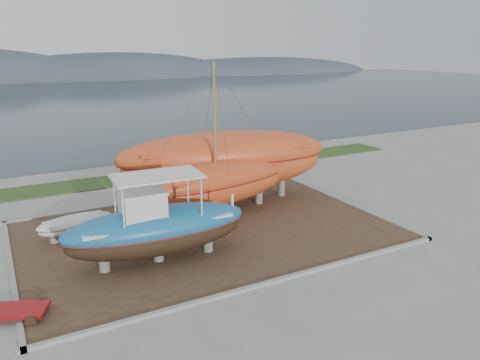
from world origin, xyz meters
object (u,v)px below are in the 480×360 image
orange_sailboat (222,141)px  orange_bare_hull (225,168)px  white_dinghy (76,227)px  blue_caique (157,219)px  red_trailer (21,313)px

orange_sailboat → orange_bare_hull: size_ratio=0.74×
orange_sailboat → orange_bare_hull: (1.05, 1.79, -2.07)m
orange_sailboat → white_dinghy: bearing=166.1°
white_dinghy → orange_bare_hull: bearing=0.9°
white_dinghy → orange_sailboat: bearing=-10.8°
blue_caique → white_dinghy: bearing=124.6°
orange_sailboat → orange_bare_hull: orange_sailboat is taller
blue_caique → red_trailer: 6.30m
white_dinghy → red_trailer: (-2.99, -6.37, -0.43)m
blue_caique → orange_bare_hull: size_ratio=0.63×
blue_caique → white_dinghy: size_ratio=2.19×
white_dinghy → orange_bare_hull: size_ratio=0.29×
white_dinghy → orange_bare_hull: (8.92, 1.41, 1.54)m
orange_sailboat → red_trailer: 13.05m
blue_caique → orange_bare_hull: 8.51m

